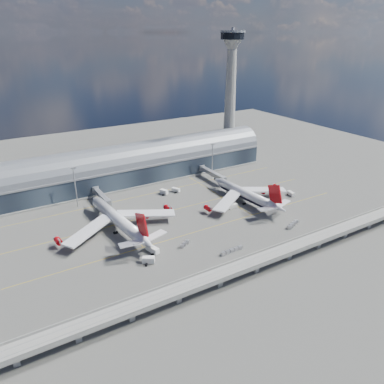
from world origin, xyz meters
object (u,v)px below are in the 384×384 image
service_truck_2 (232,206)px  cargo_train_2 (293,224)px  service_truck_4 (164,192)px  cargo_train_1 (232,251)px  service_truck_3 (291,194)px  control_tower (230,98)px  cargo_train_0 (185,244)px  service_truck_0 (152,249)px  floodlight_mast_left (75,186)px  airliner_left (119,220)px  floodlight_mast_right (212,160)px  airliner_right (246,194)px  service_truck_1 (148,260)px  service_truck_5 (176,190)px

service_truck_2 → cargo_train_2: 39.01m
service_truck_4 → cargo_train_1: bearing=-116.8°
service_truck_3 → service_truck_4: size_ratio=0.97×
service_truck_4 → cargo_train_2: size_ratio=0.55×
control_tower → cargo_train_0: (-101.30, -102.00, -50.77)m
service_truck_0 → service_truck_4: size_ratio=1.35×
floodlight_mast_left → airliner_left: size_ratio=0.36×
control_tower → floodlight_mast_left: size_ratio=4.01×
floodlight_mast_left → service_truck_0: bearing=-76.6°
cargo_train_2 → floodlight_mast_right: bearing=17.9°
control_tower → service_truck_4: size_ratio=17.15×
service_truck_0 → airliner_right: bearing=2.0°
airliner_right → service_truck_2: 14.13m
cargo_train_1 → cargo_train_2: (45.47, 4.40, 0.08)m
service_truck_2 → cargo_train_0: bearing=117.2°
floodlight_mast_right → service_truck_1: size_ratio=4.15×
airliner_left → service_truck_3: 115.18m
floodlight_mast_left → cargo_train_0: 82.31m
control_tower → floodlight_mast_right: control_tower is taller
floodlight_mast_left → service_truck_1: floodlight_mast_left is taller
service_truck_0 → service_truck_1: bearing=-141.4°
floodlight_mast_left → service_truck_2: size_ratio=3.51×
airliner_left → service_truck_5: size_ratio=11.97×
service_truck_3 → control_tower: bearing=91.7°
airliner_left → service_truck_2: (68.87, -9.03, -4.84)m
service_truck_0 → cargo_train_1: size_ratio=0.63×
service_truck_3 → cargo_train_0: bearing=-160.6°
service_truck_5 → control_tower: bearing=-0.0°
airliner_left → cargo_train_2: airliner_left is taller
service_truck_3 → service_truck_5: (-62.21, 44.78, 0.01)m
cargo_train_0 → service_truck_3: bearing=-48.8°
service_truck_0 → service_truck_5: bearing=37.8°
control_tower → service_truck_0: 162.24m
floodlight_mast_left → airliner_right: size_ratio=0.40×
floodlight_mast_left → airliner_right: 105.38m
cargo_train_0 → service_truck_0: bearing=111.2°
service_truck_2 → service_truck_4: size_ratio=1.22×
control_tower → cargo_train_0: size_ratio=14.24×
control_tower → service_truck_2: 108.96m
airliner_right → service_truck_1: 87.41m
cargo_train_1 → cargo_train_0: bearing=44.2°
service_truck_2 → service_truck_3: bearing=-94.2°
cargo_train_0 → floodlight_mast_left: bearing=54.4°
service_truck_3 → service_truck_4: (-70.86, 45.49, 0.22)m
floodlight_mast_right → service_truck_2: 56.58m
cargo_train_1 → service_truck_4: bearing=-2.2°
airliner_right → service_truck_0: (-76.24, -22.98, -3.65)m
service_truck_1 → cargo_train_1: (38.92, -12.56, -0.77)m
airliner_right → service_truck_4: airliner_right is taller
service_truck_2 → service_truck_0: bearing=108.8°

